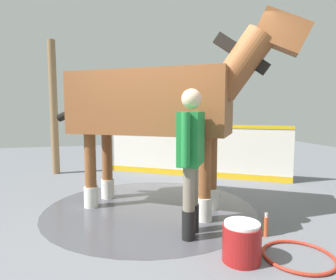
{
  "coord_description": "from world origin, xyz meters",
  "views": [
    {
      "loc": [
        -0.74,
        -3.75,
        1.39
      ],
      "look_at": [
        0.15,
        -0.26,
        1.02
      ],
      "focal_mm": 31.41,
      "sensor_mm": 36.0,
      "label": 1
    }
  ],
  "objects_px": {
    "horse": "(158,105)",
    "bottle_spray": "(266,225)",
    "handler": "(191,153)",
    "hose_coil": "(298,256)",
    "bottle_shampoo": "(241,227)",
    "wash_bucket": "(242,242)"
  },
  "relations": [
    {
      "from": "handler",
      "to": "bottle_spray",
      "type": "height_order",
      "value": "handler"
    },
    {
      "from": "hose_coil",
      "to": "bottle_spray",
      "type": "bearing_deg",
      "value": 93.18
    },
    {
      "from": "bottle_shampoo",
      "to": "horse",
      "type": "bearing_deg",
      "value": 123.3
    },
    {
      "from": "wash_bucket",
      "to": "bottle_spray",
      "type": "bearing_deg",
      "value": 39.06
    },
    {
      "from": "horse",
      "to": "bottle_spray",
      "type": "bearing_deg",
      "value": -18.09
    },
    {
      "from": "bottle_shampoo",
      "to": "bottle_spray",
      "type": "height_order",
      "value": "bottle_spray"
    },
    {
      "from": "handler",
      "to": "bottle_shampoo",
      "type": "bearing_deg",
      "value": -163.71
    },
    {
      "from": "horse",
      "to": "handler",
      "type": "relative_size",
      "value": 1.9
    },
    {
      "from": "horse",
      "to": "bottle_spray",
      "type": "height_order",
      "value": "horse"
    },
    {
      "from": "horse",
      "to": "hose_coil",
      "type": "xyz_separation_m",
      "value": [
        0.98,
        -1.68,
        -1.43
      ]
    },
    {
      "from": "bottle_spray",
      "to": "handler",
      "type": "bearing_deg",
      "value": 164.13
    },
    {
      "from": "handler",
      "to": "wash_bucket",
      "type": "relative_size",
      "value": 4.38
    },
    {
      "from": "horse",
      "to": "handler",
      "type": "height_order",
      "value": "horse"
    },
    {
      "from": "bottle_shampoo",
      "to": "hose_coil",
      "type": "distance_m",
      "value": 0.67
    },
    {
      "from": "bottle_shampoo",
      "to": "bottle_spray",
      "type": "bearing_deg",
      "value": -20.9
    },
    {
      "from": "bottle_spray",
      "to": "hose_coil",
      "type": "xyz_separation_m",
      "value": [
        0.03,
        -0.51,
        -0.1
      ]
    },
    {
      "from": "bottle_shampoo",
      "to": "wash_bucket",
      "type": "bearing_deg",
      "value": -117.85
    },
    {
      "from": "handler",
      "to": "hose_coil",
      "type": "relative_size",
      "value": 2.43
    },
    {
      "from": "handler",
      "to": "hose_coil",
      "type": "distance_m",
      "value": 1.43
    },
    {
      "from": "bottle_spray",
      "to": "hose_coil",
      "type": "relative_size",
      "value": 0.4
    },
    {
      "from": "handler",
      "to": "wash_bucket",
      "type": "xyz_separation_m",
      "value": [
        0.28,
        -0.65,
        -0.74
      ]
    },
    {
      "from": "horse",
      "to": "wash_bucket",
      "type": "height_order",
      "value": "horse"
    }
  ]
}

